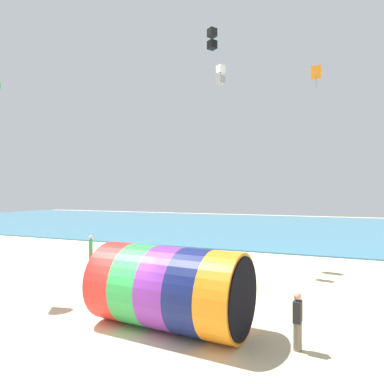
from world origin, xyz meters
The scene contains 9 objects.
ground_plane centered at (0.00, 0.00, 0.00)m, with size 120.00×120.00×0.00m, color beige.
sea centered at (0.00, 37.01, 0.05)m, with size 120.00×40.00×0.10m, color teal.
giant_inflatable_tube centered at (1.42, 1.70, 1.36)m, with size 5.41×3.17×2.73m.
kite_handler centered at (5.52, 1.66, 0.85)m, with size 0.25×0.38×1.67m.
kite_white_box centered at (0.25, 11.04, 11.62)m, with size 0.56×0.56×1.16m.
kite_orange_diamond centered at (5.41, 16.95, 12.98)m, with size 0.65×0.08×1.60m.
kite_black_box centered at (-1.00, 13.12, 14.85)m, with size 0.70×0.70×1.45m.
bystander_near_water centered at (-1.80, 6.41, 0.88)m, with size 0.39×0.27×1.72m.
bystander_mid_beach centered at (-7.77, 9.08, 0.94)m, with size 0.40×0.42×1.81m.
Camera 1 is at (6.43, -8.60, 4.57)m, focal length 32.00 mm.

